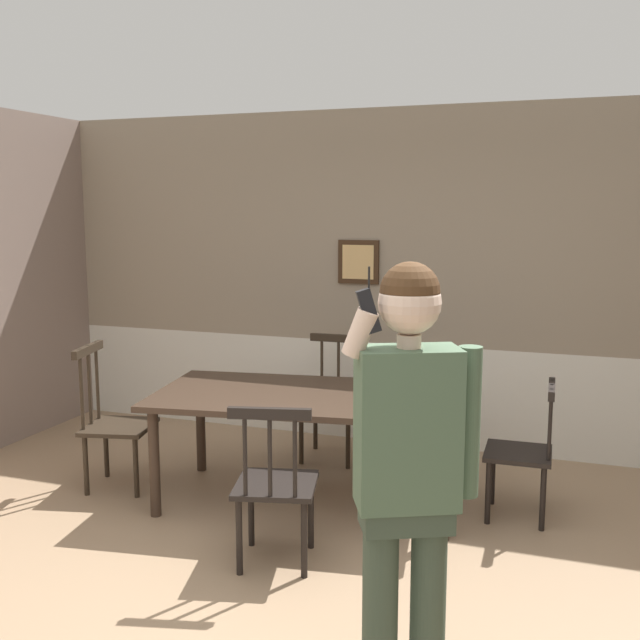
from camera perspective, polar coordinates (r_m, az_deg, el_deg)
name	(u,v)px	position (r m, az deg, el deg)	size (l,w,h in m)	color
ground_plane	(284,621)	(3.88, -2.83, -22.17)	(7.18, 7.18, 0.00)	#9E7F60
room_back_partition	(416,286)	(6.17, 7.39, 2.63)	(6.53, 0.17, 2.79)	gray
dining_table	(308,404)	(4.98, -0.92, -6.51)	(2.18, 1.35, 0.75)	#38281E
chair_near_window	(113,422)	(5.49, -15.66, -7.56)	(0.54, 0.54, 1.03)	#2D2319
chair_by_doorway	(524,451)	(4.96, 15.48, -9.75)	(0.42, 0.42, 0.89)	black
chair_at_table_head	(275,484)	(4.20, -3.50, -12.53)	(0.54, 0.54, 0.95)	black
chair_opposite_corner	(333,400)	(5.91, 0.97, -6.19)	(0.49, 0.49, 0.97)	#2D2319
person_figure	(409,460)	(2.86, 6.86, -10.67)	(0.49, 0.35, 1.79)	#3A493A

